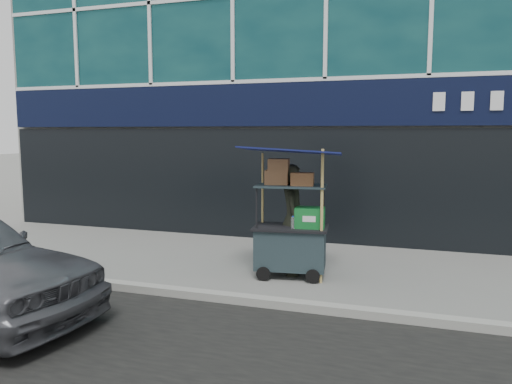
% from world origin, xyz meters
% --- Properties ---
extents(ground, '(80.00, 80.00, 0.00)m').
position_xyz_m(ground, '(0.00, 0.00, 0.00)').
color(ground, slate).
rests_on(ground, ground).
extents(curb, '(80.00, 0.18, 0.12)m').
position_xyz_m(curb, '(0.00, -0.20, 0.06)').
color(curb, gray).
rests_on(curb, ground).
extents(vendor_cart, '(1.70, 1.30, 2.12)m').
position_xyz_m(vendor_cart, '(-0.02, 1.28, 0.74)').
color(vendor_cart, black).
rests_on(vendor_cart, ground).
extents(vendor_man, '(0.58, 0.75, 1.81)m').
position_xyz_m(vendor_man, '(-0.04, 1.45, 0.91)').
color(vendor_man, black).
rests_on(vendor_man, ground).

